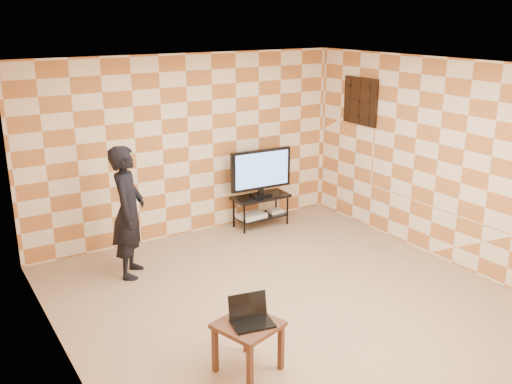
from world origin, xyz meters
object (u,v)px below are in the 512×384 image
(side_table, at_px, (248,332))
(tv, at_px, (261,170))
(tv_stand, at_px, (261,204))
(person, at_px, (128,212))

(side_table, bearing_deg, tv, 56.03)
(tv_stand, xyz_separation_m, tv, (0.00, -0.00, 0.55))
(side_table, xyz_separation_m, person, (-0.20, 2.59, 0.44))
(person, bearing_deg, tv_stand, -44.64)
(side_table, bearing_deg, person, 94.46)
(tv_stand, distance_m, tv, 0.55)
(side_table, relative_size, person, 0.38)
(person, bearing_deg, side_table, -144.89)
(tv_stand, xyz_separation_m, person, (-2.36, -0.62, 0.49))
(tv, distance_m, side_table, 3.89)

